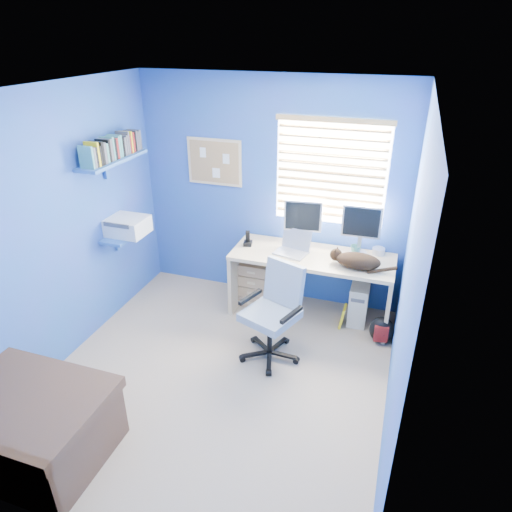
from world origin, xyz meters
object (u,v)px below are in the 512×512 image
(desk, at_px, (311,286))
(office_chair, at_px, (273,324))
(laptop, at_px, (291,244))
(cat, at_px, (358,261))
(tower_pc, at_px, (359,301))

(desk, bearing_deg, office_chair, -103.26)
(laptop, distance_m, office_chair, 0.91)
(cat, bearing_deg, tower_pc, 90.91)
(laptop, height_order, cat, laptop)
(tower_pc, bearing_deg, desk, -171.23)
(tower_pc, bearing_deg, office_chair, -129.85)
(laptop, bearing_deg, office_chair, -74.14)
(laptop, height_order, office_chair, laptop)
(laptop, relative_size, cat, 0.75)
(cat, xyz_separation_m, tower_pc, (0.04, 0.23, -0.59))
(office_chair, bearing_deg, tower_pc, 51.41)
(laptop, relative_size, tower_pc, 0.73)
(cat, relative_size, tower_pc, 0.98)
(laptop, bearing_deg, cat, 5.09)
(desk, distance_m, tower_pc, 0.55)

